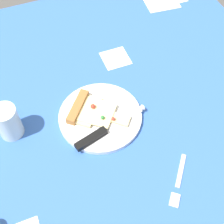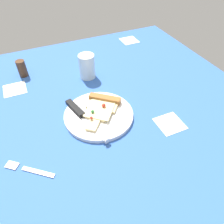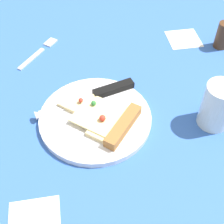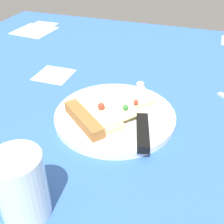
# 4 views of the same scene
# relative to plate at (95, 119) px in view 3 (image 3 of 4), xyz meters

# --- Properties ---
(ground_plane) EXTENTS (1.27, 1.27, 0.03)m
(ground_plane) POSITION_rel_plate_xyz_m (-0.01, 0.00, -0.02)
(ground_plane) COLOR #3360B7
(ground_plane) RESTS_ON ground
(plate) EXTENTS (0.25, 0.25, 0.01)m
(plate) POSITION_rel_plate_xyz_m (0.00, 0.00, 0.00)
(plate) COLOR silver
(plate) RESTS_ON ground_plane
(pizza_slice) EXTENTS (0.18, 0.17, 0.03)m
(pizza_slice) POSITION_rel_plate_xyz_m (0.02, -0.02, 0.01)
(pizza_slice) COLOR beige
(pizza_slice) RESTS_ON plate
(knife) EXTENTS (0.24, 0.08, 0.02)m
(knife) POSITION_rel_plate_xyz_m (0.01, 0.06, 0.01)
(knife) COLOR silver
(knife) RESTS_ON plate
(drinking_glass) EXTENTS (0.07, 0.07, 0.11)m
(drinking_glass) POSITION_rel_plate_xyz_m (0.26, -0.05, 0.05)
(drinking_glass) COLOR silver
(drinking_glass) RESTS_ON ground_plane
(pepper_shaker) EXTENTS (0.04, 0.04, 0.07)m
(pepper_shaker) POSITION_rel_plate_xyz_m (0.38, 0.21, 0.03)
(pepper_shaker) COLOR #4C2D19
(pepper_shaker) RESTS_ON ground_plane
(fork) EXTENTS (0.11, 0.13, 0.01)m
(fork) POSITION_rel_plate_xyz_m (-0.12, 0.27, -0.00)
(fork) COLOR silver
(fork) RESTS_ON ground_plane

